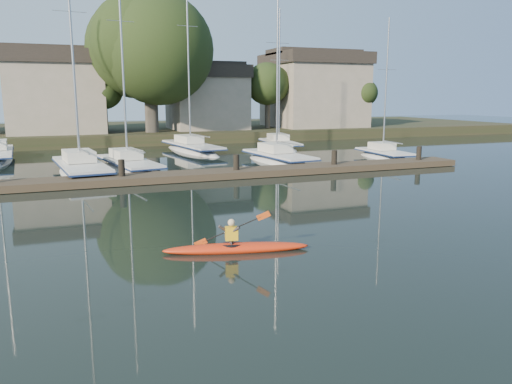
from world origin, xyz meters
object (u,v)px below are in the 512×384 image
object	(u,v)px
sailboat_1	(82,178)
sailboat_2	(129,173)
kayak	(236,246)
sailboat_4	(384,161)
dock	(182,176)
sailboat_3	(278,166)
sailboat_6	(192,154)
sailboat_7	(279,150)

from	to	relation	value
sailboat_1	sailboat_2	world-z (taller)	sailboat_1
kayak	sailboat_4	world-z (taller)	sailboat_4
dock	sailboat_1	world-z (taller)	sailboat_1
sailboat_3	sailboat_4	xyz separation A→B (m)	(7.85, -0.47, 0.02)
kayak	dock	bearing A→B (deg)	97.65
sailboat_1	sailboat_3	distance (m)	12.20
sailboat_3	dock	bearing A→B (deg)	-154.64
kayak	sailboat_2	distance (m)	17.18
sailboat_4	sailboat_6	bearing A→B (deg)	145.34
dock	sailboat_1	distance (m)	6.14
sailboat_1	sailboat_6	bearing A→B (deg)	40.23
sailboat_6	sailboat_7	bearing A→B (deg)	-8.22
kayak	sailboat_1	distance (m)	16.66
kayak	sailboat_4	distance (m)	23.26
sailboat_4	sailboat_7	xyz separation A→B (m)	(-4.06, 8.94, -0.01)
dock	sailboat_4	xyz separation A→B (m)	(15.23, 3.93, -0.38)
sailboat_2	sailboat_7	distance (m)	15.60
sailboat_3	sailboat_4	bearing A→B (deg)	-8.93
kayak	sailboat_6	size ratio (longest dim) A/B	0.26
sailboat_1	kayak	bearing A→B (deg)	-84.42
sailboat_2	sailboat_6	bearing A→B (deg)	44.67
sailboat_3	sailboat_6	size ratio (longest dim) A/B	0.81
sailboat_6	sailboat_2	bearing A→B (deg)	-133.25
sailboat_2	sailboat_7	xyz separation A→B (m)	(13.28, 8.20, -0.00)
sailboat_2	sailboat_6	distance (m)	10.07
kayak	sailboat_3	world-z (taller)	sailboat_3
sailboat_2	sailboat_7	world-z (taller)	sailboat_2
sailboat_6	sailboat_4	bearing A→B (deg)	-45.89
sailboat_2	sailboat_4	size ratio (longest dim) A/B	1.37
dock	sailboat_4	world-z (taller)	sailboat_4
dock	sailboat_6	xyz separation A→B (m)	(3.70, 12.90, -0.39)
sailboat_3	sailboat_2	bearing A→B (deg)	172.90
sailboat_1	sailboat_6	distance (m)	12.46
kayak	dock	xyz separation A→B (m)	(1.26, 12.48, 0.04)
sailboat_4	sailboat_6	size ratio (longest dim) A/B	0.65
dock	sailboat_1	xyz separation A→B (m)	(-4.81, 3.79, -0.41)
sailboat_2	sailboat_3	distance (m)	9.50
kayak	sailboat_3	bearing A→B (deg)	76.31
dock	sailboat_6	world-z (taller)	sailboat_6
sailboat_1	sailboat_2	bearing A→B (deg)	11.39
sailboat_1	sailboat_6	xyz separation A→B (m)	(8.51, 9.11, 0.02)
sailboat_4	dock	bearing A→B (deg)	-162.29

